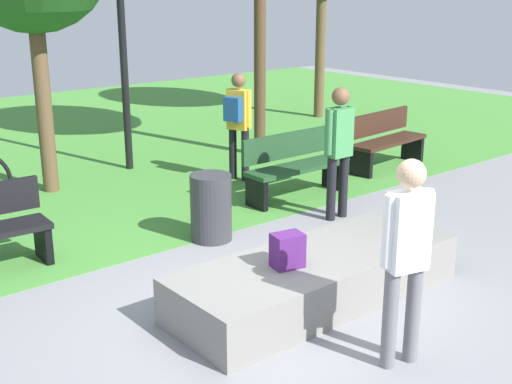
% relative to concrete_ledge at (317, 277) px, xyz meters
% --- Properties ---
extents(ground_plane, '(28.00, 28.00, 0.00)m').
position_rel_concrete_ledge_xyz_m(ground_plane, '(-0.66, -0.05, -0.23)').
color(ground_plane, gray).
extents(concrete_ledge, '(2.97, 1.07, 0.45)m').
position_rel_concrete_ledge_xyz_m(concrete_ledge, '(0.00, 0.00, 0.00)').
color(concrete_ledge, gray).
rests_on(concrete_ledge, ground_plane).
extents(backpack_on_ledge, '(0.31, 0.25, 0.32)m').
position_rel_concrete_ledge_xyz_m(backpack_on_ledge, '(-0.40, -0.02, 0.39)').
color(backpack_on_ledge, '#4C1E66').
rests_on(backpack_on_ledge, concrete_ledge).
extents(skater_performing_trick, '(0.42, 0.28, 1.70)m').
position_rel_concrete_ledge_xyz_m(skater_performing_trick, '(-0.30, -1.26, 0.77)').
color(skater_performing_trick, slate).
rests_on(skater_performing_trick, ground_plane).
extents(skater_watching, '(0.43, 0.22, 1.70)m').
position_rel_concrete_ledge_xyz_m(skater_watching, '(1.86, 1.53, 0.77)').
color(skater_watching, black).
rests_on(skater_watching, ground_plane).
extents(park_bench_near_lamppost, '(1.64, 0.63, 0.91)m').
position_rel_concrete_ledge_xyz_m(park_bench_near_lamppost, '(4.31, 2.82, 0.26)').
color(park_bench_near_lamppost, '#331E14').
rests_on(park_bench_near_lamppost, ground_plane).
extents(park_bench_far_right, '(1.60, 0.47, 0.91)m').
position_rel_concrete_ledge_xyz_m(park_bench_far_right, '(2.04, 2.56, 0.26)').
color(park_bench_far_right, '#1E4223').
rests_on(park_bench_far_right, ground_plane).
extents(trash_bin, '(0.49, 0.49, 0.80)m').
position_rel_concrete_ledge_xyz_m(trash_bin, '(0.15, 1.94, 0.17)').
color(trash_bin, '#333338').
rests_on(trash_bin, ground_plane).
extents(pedestrian_with_backpack, '(0.42, 0.41, 1.65)m').
position_rel_concrete_ledge_xyz_m(pedestrian_with_backpack, '(1.97, 3.74, 0.76)').
color(pedestrian_with_backpack, black).
rests_on(pedestrian_with_backpack, ground_plane).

